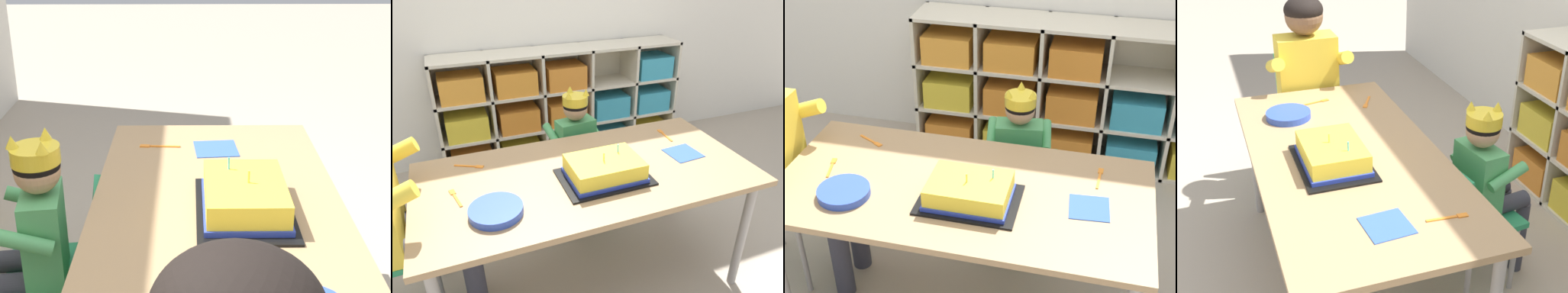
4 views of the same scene
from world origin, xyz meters
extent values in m
cube|color=#A37F56|center=(0.00, 0.00, 0.61)|extent=(1.44, 0.72, 0.03)
cylinder|color=#9E9993|center=(0.66, -0.30, 0.30)|extent=(0.04, 0.04, 0.60)
cylinder|color=#9E9993|center=(0.66, 0.30, 0.30)|extent=(0.04, 0.04, 0.60)
cube|color=#238451|center=(0.13, 0.50, 0.34)|extent=(0.41, 0.34, 0.03)
cube|color=#238451|center=(0.15, 0.37, 0.48)|extent=(0.35, 0.11, 0.26)
cylinder|color=gray|center=(0.30, 0.41, 0.16)|extent=(0.02, 0.02, 0.33)
cube|color=#4C9E5B|center=(0.13, 0.51, 0.49)|extent=(0.22, 0.14, 0.29)
sphere|color=tan|center=(0.13, 0.51, 0.71)|extent=(0.13, 0.13, 0.13)
ellipsoid|color=black|center=(0.13, 0.51, 0.73)|extent=(0.14, 0.14, 0.10)
cylinder|color=yellow|center=(0.13, 0.51, 0.76)|extent=(0.14, 0.14, 0.05)
cone|color=yellow|center=(0.12, 0.57, 0.80)|extent=(0.04, 0.04, 0.04)
cone|color=yellow|center=(0.19, 0.49, 0.80)|extent=(0.04, 0.04, 0.04)
cone|color=yellow|center=(0.08, 0.48, 0.80)|extent=(0.04, 0.04, 0.04)
cylinder|color=#33333D|center=(0.18, 0.62, 0.38)|extent=(0.10, 0.22, 0.07)
cylinder|color=#33333D|center=(0.05, 0.61, 0.38)|extent=(0.10, 0.22, 0.07)
cylinder|color=#4C9E5B|center=(0.25, 0.57, 0.56)|extent=(0.07, 0.18, 0.10)
cylinder|color=#4C9E5B|center=(0.00, 0.54, 0.56)|extent=(0.07, 0.18, 0.10)
cube|color=black|center=(0.05, -0.07, 0.63)|extent=(0.37, 0.27, 0.01)
cube|color=yellow|center=(0.05, -0.07, 0.67)|extent=(0.30, 0.22, 0.08)
cube|color=#283DB2|center=(0.05, -0.07, 0.64)|extent=(0.31, 0.23, 0.02)
cylinder|color=#4CB2E5|center=(0.13, -0.03, 0.73)|extent=(0.01, 0.01, 0.04)
cylinder|color=#EFCC4C|center=(0.04, -0.08, 0.73)|extent=(0.01, 0.01, 0.04)
cube|color=#3356B7|center=(0.48, -0.01, 0.63)|extent=(0.16, 0.16, 0.00)
cube|color=orange|center=(0.51, 0.16, 0.63)|extent=(0.02, 0.11, 0.00)
cube|color=orange|center=(0.51, 0.24, 0.63)|extent=(0.02, 0.04, 0.00)
camera|label=1|loc=(-1.31, 0.08, 1.39)|focal=51.57mm
camera|label=2|loc=(-0.51, -1.29, 1.48)|focal=34.38mm
camera|label=3|loc=(0.48, -1.67, 1.91)|focal=51.85mm
camera|label=4|loc=(1.76, -0.49, 1.62)|focal=49.34mm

